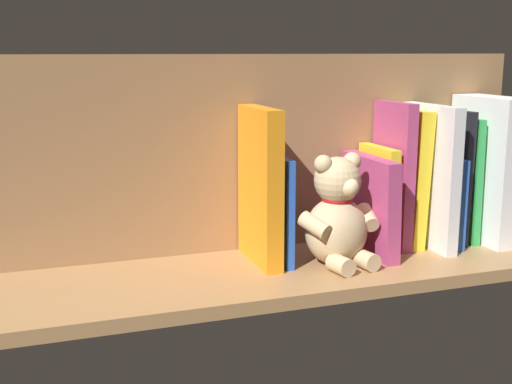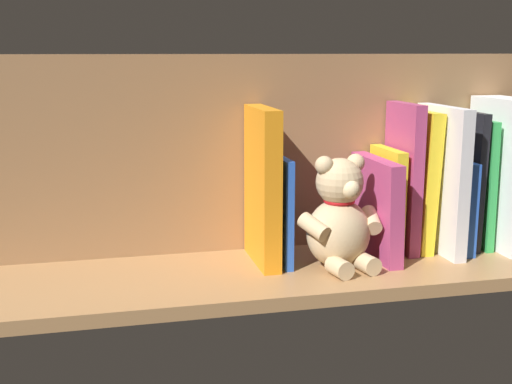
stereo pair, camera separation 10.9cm
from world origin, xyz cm
name	(u,v)px [view 2 (the right image)]	position (x,y,z in cm)	size (l,w,h in cm)	color
ground_plane	(256,274)	(0.00, 0.00, -1.10)	(113.04, 28.54, 2.20)	#A87A4C
shelf_back_panel	(241,154)	(0.00, -12.02, 17.61)	(113.04, 1.50, 35.22)	#926843
dictionary_thick_white	(505,174)	(-47.55, -2.50, 13.73)	(6.02, 16.53, 27.46)	white
book_0	(475,183)	(-42.95, -4.70, 11.80)	(1.44, 12.33, 23.60)	green
book_1	(464,179)	(-40.56, -4.69, 12.53)	(1.62, 12.36, 25.06)	black
book_2	(452,203)	(-37.82, -3.62, 8.35)	(2.14, 14.50, 16.71)	blue
book_3	(441,180)	(-34.75, -2.61, 13.14)	(2.27, 16.52, 26.27)	silver
book_4	(418,181)	(-31.51, -4.97, 12.64)	(2.46, 11.80, 25.28)	yellow
book_5	(403,178)	(-28.37, -4.79, 13.38)	(2.10, 12.16, 26.77)	#B23F72
book_6	(387,200)	(-25.43, -4.90, 9.38)	(2.05, 11.93, 18.76)	yellow
book_7	(376,208)	(-22.24, -2.12, 8.76)	(2.60, 17.50, 17.51)	#B23F72
teddy_bear	(340,218)	(-13.80, 2.29, 8.40)	(15.21, 13.60, 19.08)	#D1B284
book_8	(279,208)	(-4.97, -3.81, 9.18)	(1.41, 14.12, 18.36)	blue
book_9	(262,186)	(-1.90, -3.35, 13.32)	(3.00, 15.03, 26.64)	orange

